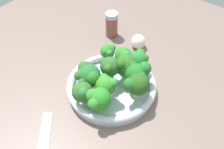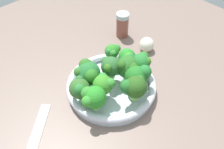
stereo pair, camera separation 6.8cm
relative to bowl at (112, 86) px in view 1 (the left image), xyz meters
The scene contains 15 objects.
ground_plane 3.23cm from the bowl, 68.76° to the right, with size 130.00×130.00×2.50cm, color #7C675E.
bowl is the anchor object (origin of this frame).
broccoli_floret_0 10.39cm from the bowl, 90.42° to the left, with size 6.77×6.20×7.52cm.
broccoli_floret_1 11.69cm from the bowl, 18.33° to the left, with size 6.91×6.34×6.96cm.
broccoli_floret_2 8.96cm from the bowl, 39.30° to the right, with size 6.95×7.55×7.33cm.
broccoli_floret_3 7.47cm from the bowl, 18.64° to the left, with size 5.44×5.87×6.48cm.
broccoli_floret_4 10.86cm from the bowl, 158.78° to the left, with size 6.25×5.41×7.05cm.
broccoli_floret_5 6.31cm from the bowl, 121.14° to the right, with size 6.01×6.24×7.05cm.
broccoli_floret_6 10.56cm from the bowl, 134.67° to the right, with size 5.27×4.63×5.49cm.
broccoli_floret_7 7.61cm from the bowl, 164.89° to the left, with size 7.21×6.53×7.00cm.
broccoli_floret_8 9.45cm from the bowl, 169.11° to the right, with size 5.12×5.67×6.34cm.
broccoli_floret_9 11.36cm from the bowl, 11.16° to the right, with size 5.77×5.71×6.27cm.
broccoli_floret_10 9.03cm from the bowl, 124.27° to the left, with size 6.93×7.21×7.24cm.
garlic_bulb 21.59cm from the bowl, 167.10° to the right, with size 4.99×4.99×4.99cm, color white.
pepper_shaker 26.79cm from the bowl, 141.93° to the right, with size 4.58×4.58×9.26cm.
Camera 1 is at (36.79, 29.46, 56.11)cm, focal length 39.47 mm.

